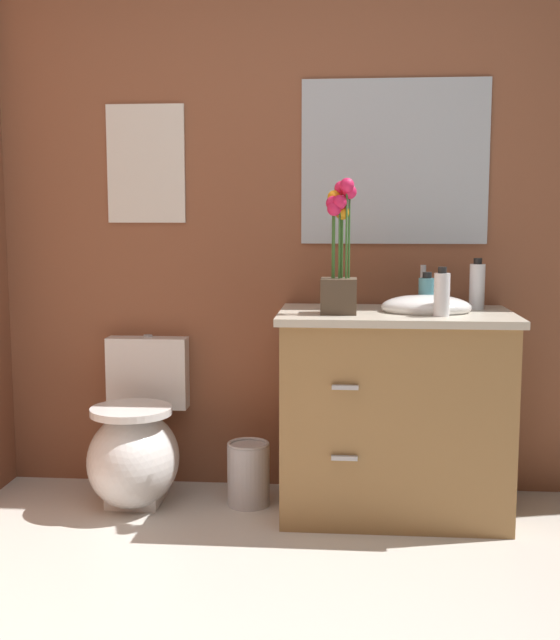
{
  "coord_description": "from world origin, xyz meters",
  "views": [
    {
      "loc": [
        0.25,
        -1.85,
        1.22
      ],
      "look_at": [
        -0.02,
        1.35,
        0.8
      ],
      "focal_mm": 45.35,
      "sensor_mm": 36.0,
      "label": 1
    }
  ],
  "objects_px": {
    "hand_wash_bottle": "(427,294)",
    "flower_vase": "(339,262)",
    "soap_bottle": "(442,294)",
    "trash_bin": "(248,473)",
    "vanity_cabinet": "(395,410)",
    "lotion_bottle": "(477,286)",
    "toilet": "(136,446)",
    "wall_poster": "(146,164)",
    "wall_mirror": "(395,162)"
  },
  "relations": [
    {
      "from": "flower_vase",
      "to": "toilet",
      "type": "bearing_deg",
      "value": 173.19
    },
    {
      "from": "trash_bin",
      "to": "wall_mirror",
      "type": "bearing_deg",
      "value": 23.6
    },
    {
      "from": "wall_poster",
      "to": "wall_mirror",
      "type": "bearing_deg",
      "value": 0.0
    },
    {
      "from": "flower_vase",
      "to": "lotion_bottle",
      "type": "bearing_deg",
      "value": 19.73
    },
    {
      "from": "toilet",
      "to": "hand_wash_bottle",
      "type": "relative_size",
      "value": 4.36
    },
    {
      "from": "flower_vase",
      "to": "lotion_bottle",
      "type": "relative_size",
      "value": 2.51
    },
    {
      "from": "toilet",
      "to": "vanity_cabinet",
      "type": "height_order",
      "value": "vanity_cabinet"
    },
    {
      "from": "lotion_bottle",
      "to": "flower_vase",
      "type": "bearing_deg",
      "value": -160.27
    },
    {
      "from": "hand_wash_bottle",
      "to": "flower_vase",
      "type": "bearing_deg",
      "value": -162.17
    },
    {
      "from": "wall_poster",
      "to": "toilet",
      "type": "bearing_deg",
      "value": -90.0
    },
    {
      "from": "flower_vase",
      "to": "trash_bin",
      "type": "height_order",
      "value": "flower_vase"
    },
    {
      "from": "soap_bottle",
      "to": "wall_poster",
      "type": "xyz_separation_m",
      "value": [
        -1.25,
        0.42,
        0.52
      ]
    },
    {
      "from": "hand_wash_bottle",
      "to": "wall_mirror",
      "type": "distance_m",
      "value": 0.61
    },
    {
      "from": "toilet",
      "to": "hand_wash_bottle",
      "type": "height_order",
      "value": "hand_wash_bottle"
    },
    {
      "from": "toilet",
      "to": "wall_mirror",
      "type": "bearing_deg",
      "value": 13.82
    },
    {
      "from": "vanity_cabinet",
      "to": "lotion_bottle",
      "type": "relative_size",
      "value": 4.82
    },
    {
      "from": "toilet",
      "to": "wall_poster",
      "type": "relative_size",
      "value": 1.34
    },
    {
      "from": "toilet",
      "to": "vanity_cabinet",
      "type": "distance_m",
      "value": 1.11
    },
    {
      "from": "vanity_cabinet",
      "to": "soap_bottle",
      "type": "height_order",
      "value": "soap_bottle"
    },
    {
      "from": "soap_bottle",
      "to": "wall_mirror",
      "type": "height_order",
      "value": "wall_mirror"
    },
    {
      "from": "hand_wash_bottle",
      "to": "wall_poster",
      "type": "bearing_deg",
      "value": 168.06
    },
    {
      "from": "lotion_bottle",
      "to": "wall_mirror",
      "type": "xyz_separation_m",
      "value": [
        -0.34,
        0.17,
        0.52
      ]
    },
    {
      "from": "lotion_bottle",
      "to": "hand_wash_bottle",
      "type": "xyz_separation_m",
      "value": [
        -0.21,
        -0.09,
        -0.03
      ]
    },
    {
      "from": "soap_bottle",
      "to": "wall_mirror",
      "type": "distance_m",
      "value": 0.7
    },
    {
      "from": "toilet",
      "to": "lotion_bottle",
      "type": "distance_m",
      "value": 1.59
    },
    {
      "from": "hand_wash_bottle",
      "to": "wall_poster",
      "type": "xyz_separation_m",
      "value": [
        -1.21,
        0.26,
        0.54
      ]
    },
    {
      "from": "toilet",
      "to": "soap_bottle",
      "type": "bearing_deg",
      "value": -7.09
    },
    {
      "from": "vanity_cabinet",
      "to": "wall_poster",
      "type": "height_order",
      "value": "wall_poster"
    },
    {
      "from": "flower_vase",
      "to": "soap_bottle",
      "type": "distance_m",
      "value": 0.41
    },
    {
      "from": "vanity_cabinet",
      "to": "lotion_bottle",
      "type": "distance_m",
      "value": 0.62
    },
    {
      "from": "toilet",
      "to": "lotion_bottle",
      "type": "xyz_separation_m",
      "value": [
        1.43,
        0.1,
        0.69
      ]
    },
    {
      "from": "hand_wash_bottle",
      "to": "wall_poster",
      "type": "height_order",
      "value": "wall_poster"
    },
    {
      "from": "flower_vase",
      "to": "wall_poster",
      "type": "height_order",
      "value": "wall_poster"
    },
    {
      "from": "soap_bottle",
      "to": "wall_poster",
      "type": "distance_m",
      "value": 1.42
    },
    {
      "from": "toilet",
      "to": "wall_poster",
      "type": "distance_m",
      "value": 1.23
    },
    {
      "from": "flower_vase",
      "to": "soap_bottle",
      "type": "relative_size",
      "value": 2.79
    },
    {
      "from": "lotion_bottle",
      "to": "trash_bin",
      "type": "relative_size",
      "value": 0.78
    },
    {
      "from": "flower_vase",
      "to": "trash_bin",
      "type": "distance_m",
      "value": 0.98
    },
    {
      "from": "wall_mirror",
      "to": "flower_vase",
      "type": "bearing_deg",
      "value": -121.71
    },
    {
      "from": "toilet",
      "to": "flower_vase",
      "type": "relative_size",
      "value": 1.3
    },
    {
      "from": "vanity_cabinet",
      "to": "hand_wash_bottle",
      "type": "distance_m",
      "value": 0.49
    },
    {
      "from": "vanity_cabinet",
      "to": "flower_vase",
      "type": "xyz_separation_m",
      "value": [
        -0.23,
        -0.08,
        0.61
      ]
    },
    {
      "from": "toilet",
      "to": "soap_bottle",
      "type": "xyz_separation_m",
      "value": [
        1.25,
        -0.16,
        0.68
      ]
    },
    {
      "from": "vanity_cabinet",
      "to": "lotion_bottle",
      "type": "xyz_separation_m",
      "value": [
        0.34,
        0.13,
        0.5
      ]
    },
    {
      "from": "toilet",
      "to": "lotion_bottle",
      "type": "bearing_deg",
      "value": 4.05
    },
    {
      "from": "lotion_bottle",
      "to": "wall_mirror",
      "type": "relative_size",
      "value": 0.26
    },
    {
      "from": "toilet",
      "to": "trash_bin",
      "type": "relative_size",
      "value": 2.54
    },
    {
      "from": "vanity_cabinet",
      "to": "lotion_bottle",
      "type": "bearing_deg",
      "value": 20.76
    },
    {
      "from": "soap_bottle",
      "to": "trash_bin",
      "type": "relative_size",
      "value": 0.7
    },
    {
      "from": "lotion_bottle",
      "to": "toilet",
      "type": "bearing_deg",
      "value": -175.95
    }
  ]
}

